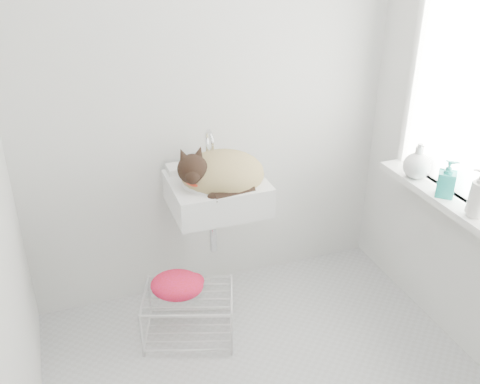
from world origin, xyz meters
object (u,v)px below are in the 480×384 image
object	(u,v)px
bottle_a	(474,215)
bottle_b	(444,196)
bottle_c	(415,177)
wire_rack	(189,314)
sink	(217,180)
cat	(219,174)

from	to	relation	value
bottle_a	bottle_b	size ratio (longest dim) A/B	1.05
bottle_c	wire_rack	bearing A→B (deg)	174.31
sink	bottle_a	size ratio (longest dim) A/B	2.50
wire_rack	bottle_c	bearing A→B (deg)	-5.69
wire_rack	bottle_b	xyz separation A→B (m)	(1.29, -0.37, 0.70)
sink	bottle_b	bearing A→B (deg)	-28.98
bottle_a	bottle_b	xyz separation A→B (m)	(0.00, 0.22, 0.00)
sink	wire_rack	distance (m)	0.77
sink	bottle_c	xyz separation A→B (m)	(1.05, -0.34, 0.00)
bottle_a	bottle_b	world-z (taller)	bottle_a
cat	sink	bearing A→B (deg)	131.63
sink	bottle_a	world-z (taller)	same
bottle_b	bottle_c	bearing A→B (deg)	90.00
cat	bottle_b	size ratio (longest dim) A/B	2.56
cat	wire_rack	size ratio (longest dim) A/B	1.05
sink	bottle_c	world-z (taller)	sink
bottle_b	cat	bearing A→B (deg)	151.51
bottle_a	bottle_c	xyz separation A→B (m)	(0.00, 0.46, 0.00)
bottle_a	bottle_b	bearing A→B (deg)	90.00
cat	bottle_c	xyz separation A→B (m)	(1.03, -0.32, -0.04)
sink	wire_rack	bearing A→B (deg)	-139.36
sink	cat	world-z (taller)	cat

